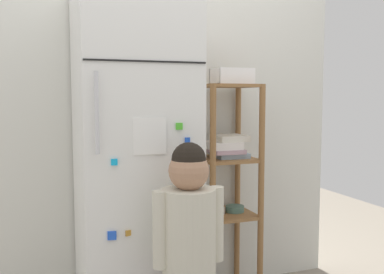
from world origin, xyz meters
name	(u,v)px	position (x,y,z in m)	size (l,w,h in m)	color
kitchen_wall_back	(157,112)	(0.00, 0.35, 1.17)	(2.43, 0.03, 2.33)	silver
refrigerator	(134,160)	(-0.22, 0.02, 0.92)	(0.60, 0.63, 1.83)	white
child_standing	(189,233)	(-0.07, -0.44, 0.64)	(0.34, 0.25, 1.06)	#6D4F5F
pantry_shelf_unit	(226,169)	(0.38, 0.14, 0.82)	(0.35, 0.36, 1.33)	olive
fruit_bin	(233,78)	(0.41, 0.12, 1.37)	(0.23, 0.17, 0.10)	white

